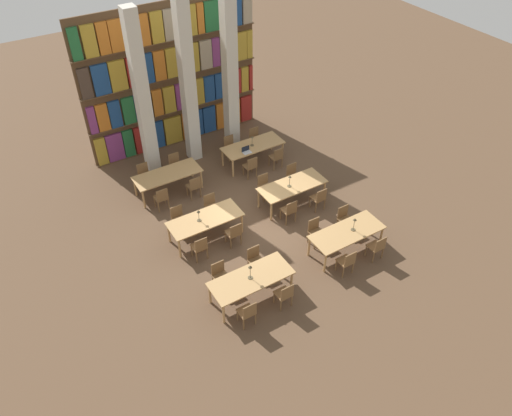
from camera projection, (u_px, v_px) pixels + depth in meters
ground_plane at (252, 219)px, 16.53m from camera, size 40.00×40.00×0.00m
bookshelf_bank at (173, 80)px, 18.51m from camera, size 6.90×0.35×5.50m
pillar_left at (142, 97)px, 16.72m from camera, size 0.45×0.45×6.00m
pillar_center at (188, 85)px, 17.39m from camera, size 0.45×0.45×6.00m
pillar_right at (230, 74)px, 18.06m from camera, size 0.45×0.45×6.00m
reading_table_0 at (251, 280)px, 13.59m from camera, size 2.33×0.95×0.77m
chair_0 at (248, 312)px, 13.01m from camera, size 0.42×0.40×0.89m
chair_1 at (220, 275)px, 14.00m from camera, size 0.42×0.40×0.89m
chair_2 at (285, 294)px, 13.47m from camera, size 0.42×0.40×0.89m
chair_3 at (255, 259)px, 14.46m from camera, size 0.42×0.40×0.89m
desk_lamp_0 at (250, 270)px, 13.33m from camera, size 0.14×0.14×0.48m
reading_table_1 at (347, 233)px, 14.99m from camera, size 2.33×0.95×0.77m
chair_4 at (347, 261)px, 14.40m from camera, size 0.42×0.40×0.89m
chair_5 at (315, 231)px, 15.39m from camera, size 0.42×0.40×0.89m
chair_6 at (377, 247)px, 14.86m from camera, size 0.42×0.40×0.89m
chair_7 at (345, 218)px, 15.85m from camera, size 0.42×0.40×0.89m
desk_lamp_1 at (354, 222)px, 14.80m from camera, size 0.14×0.14×0.46m
reading_table_2 at (205, 220)px, 15.44m from camera, size 2.33×0.95×0.77m
chair_8 at (200, 247)px, 14.86m from camera, size 0.42×0.40×0.89m
chair_9 at (179, 218)px, 15.84m from camera, size 0.42×0.40×0.89m
chair_10 at (234, 233)px, 15.32m from camera, size 0.42×0.40×0.89m
chair_11 at (211, 206)px, 16.31m from camera, size 0.42×0.40×0.89m
desk_lamp_2 at (199, 214)px, 15.14m from camera, size 0.14×0.14×0.41m
reading_table_3 at (292, 187)px, 16.75m from camera, size 2.33×0.95×0.77m
chair_12 at (289, 210)px, 16.14m from camera, size 0.42×0.40×0.89m
chair_13 at (265, 186)px, 17.13m from camera, size 0.42×0.40×0.89m
chair_14 at (319, 198)px, 16.62m from camera, size 0.42×0.40×0.89m
chair_15 at (293, 175)px, 17.61m from camera, size 0.42×0.40×0.89m
desk_lamp_3 at (290, 179)px, 16.44m from camera, size 0.14×0.14×0.45m
reading_table_4 at (168, 175)px, 17.22m from camera, size 2.33×0.95×0.77m
chair_16 at (162, 198)px, 16.64m from camera, size 0.42×0.40×0.89m
chair_17 at (144, 174)px, 17.62m from camera, size 0.42×0.40×0.89m
chair_18 at (194, 186)px, 17.11m from camera, size 0.42×0.40×0.89m
chair_19 at (176, 164)px, 18.10m from camera, size 0.42×0.40×0.89m
reading_table_5 at (253, 147)px, 18.59m from camera, size 2.33×0.95×0.77m
chair_20 at (251, 166)px, 18.02m from camera, size 0.42×0.40×0.89m
chair_21 at (230, 146)px, 19.01m from camera, size 0.42×0.40×0.89m
chair_22 at (277, 157)px, 18.46m from camera, size 0.42×0.40×0.89m
chair_23 at (255, 138)px, 19.45m from camera, size 0.42×0.40×0.89m
desk_lamp_4 at (252, 139)px, 18.35m from camera, size 0.14×0.14×0.41m
laptop at (247, 151)px, 18.16m from camera, size 0.32×0.22×0.21m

